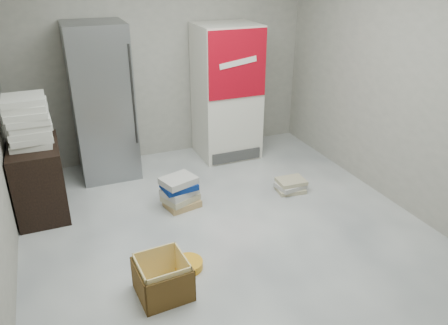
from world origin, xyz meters
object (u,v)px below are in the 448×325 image
steel_fridge (102,103)px  cardboard_box (163,280)px  wood_shelf (39,180)px  phonebook_stack_main (180,192)px  coke_cooler (227,92)px

steel_fridge → cardboard_box: (0.05, -2.49, -0.81)m
wood_shelf → cardboard_box: (0.88, -1.76, -0.26)m
cardboard_box → wood_shelf: bearing=112.2°
phonebook_stack_main → cardboard_box: phonebook_stack_main is taller
coke_cooler → wood_shelf: coke_cooler is taller
phonebook_stack_main → steel_fridge: bearing=101.3°
cardboard_box → coke_cooler: bearing=53.0°
steel_fridge → wood_shelf: steel_fridge is taller
steel_fridge → cardboard_box: bearing=-89.0°
wood_shelf → steel_fridge: bearing=41.3°
phonebook_stack_main → cardboard_box: size_ratio=1.01×
steel_fridge → cardboard_box: size_ratio=4.25×
steel_fridge → coke_cooler: bearing=-0.2°
phonebook_stack_main → cardboard_box: bearing=-128.1°
wood_shelf → cardboard_box: bearing=-63.6°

